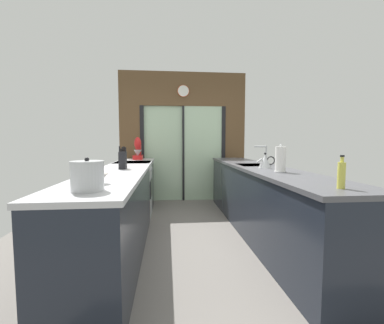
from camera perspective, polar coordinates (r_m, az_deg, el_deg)
The scene contains 13 objects.
ground_plane at distance 3.90m, azimuth -0.14°, elevation -14.42°, with size 5.04×7.60×0.02m, color slate.
back_wall_unit at distance 5.49m, azimuth -1.95°, elevation 7.32°, with size 2.64×0.12×2.70m.
left_counter_run at distance 3.34m, azimuth -15.28°, elevation -9.31°, with size 0.62×3.80×0.92m.
right_counter_run at distance 3.68m, azimuth 14.69°, elevation -8.04°, with size 0.62×3.80×0.92m.
sink_faucet at distance 3.89m, azimuth 15.66°, elevation 2.12°, with size 0.19×0.02×0.28m.
oven_range at distance 4.43m, azimuth -12.82°, elevation -5.99°, with size 0.60×0.60×0.92m.
mixing_bowl at distance 2.18m, azimuth -19.93°, elevation -3.43°, with size 0.15×0.15×0.08m.
knife_block at distance 3.27m, azimuth -15.08°, elevation 0.43°, with size 0.09×0.14×0.28m.
stand_mixer at distance 4.94m, azimuth -11.88°, elevation 2.41°, with size 0.17×0.27×0.42m.
stock_pot at distance 1.89m, azimuth -22.15°, elevation -2.87°, with size 0.22×0.22×0.23m.
kettle at distance 3.40m, azimuth 15.88°, elevation 0.17°, with size 0.24×0.16×0.20m.
soap_bottle at distance 2.13m, azimuth 30.18°, elevation -2.40°, with size 0.05×0.05×0.24m.
paper_towel_roll at distance 2.98m, azimuth 18.99°, elevation 0.52°, with size 0.13×0.13×0.31m.
Camera 1 is at (-0.35, -3.07, 1.26)m, focal length 24.09 mm.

